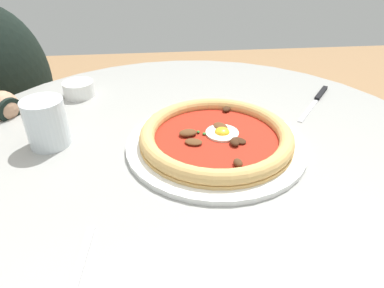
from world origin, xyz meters
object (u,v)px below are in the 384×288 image
(steak_knife, at_px, (317,98))
(ramekin_capers, at_px, (79,88))
(diner_person, at_px, (13,143))
(dining_table, at_px, (193,209))
(fork_utensil, at_px, (75,283))
(pizza_on_plate, at_px, (216,138))
(water_glass, at_px, (47,125))

(steak_knife, height_order, ramekin_capers, ramekin_capers)
(steak_knife, distance_m, diner_person, 0.95)
(dining_table, bearing_deg, fork_utensil, 148.09)
(pizza_on_plate, bearing_deg, ramekin_capers, 48.57)
(water_glass, xyz_separation_m, fork_utensil, (-0.32, -0.10, -0.04))
(water_glass, bearing_deg, pizza_on_plate, -97.21)
(dining_table, height_order, steak_knife, steak_knife)
(water_glass, xyz_separation_m, ramekin_capers, (0.22, -0.02, -0.02))
(dining_table, bearing_deg, steak_knife, -58.76)
(dining_table, xyz_separation_m, diner_person, (0.48, 0.55, -0.11))
(dining_table, bearing_deg, water_glass, 79.12)
(ramekin_capers, xyz_separation_m, fork_utensil, (-0.54, -0.08, -0.02))
(dining_table, bearing_deg, ramekin_capers, 42.62)
(water_glass, height_order, ramekin_capers, water_glass)
(pizza_on_plate, distance_m, diner_person, 0.80)
(pizza_on_plate, bearing_deg, fork_utensil, 142.96)
(steak_knife, relative_size, fork_utensil, 0.97)
(fork_utensil, bearing_deg, pizza_on_plate, -37.04)
(water_glass, distance_m, diner_person, 0.59)
(pizza_on_plate, relative_size, diner_person, 0.30)
(diner_person, bearing_deg, dining_table, -131.59)
(pizza_on_plate, distance_m, ramekin_capers, 0.40)
(steak_knife, xyz_separation_m, ramekin_capers, (0.08, 0.57, 0.02))
(steak_knife, distance_m, fork_utensil, 0.68)
(water_glass, distance_m, fork_utensil, 0.34)
(water_glass, relative_size, ramekin_capers, 1.25)
(water_glass, distance_m, steak_knife, 0.61)
(fork_utensil, bearing_deg, ramekin_capers, 8.79)
(ramekin_capers, bearing_deg, fork_utensil, -171.21)
(ramekin_capers, distance_m, fork_utensil, 0.55)
(pizza_on_plate, relative_size, fork_utensil, 1.90)
(water_glass, relative_size, diner_person, 0.08)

